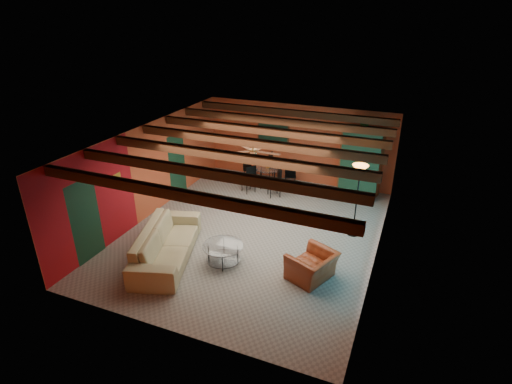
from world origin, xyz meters
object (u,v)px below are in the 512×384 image
at_px(armoire, 361,163).
at_px(potted_plant, 365,123).
at_px(dining_table, 268,174).
at_px(vase, 268,157).
at_px(sofa, 167,243).
at_px(coffee_table, 223,254).
at_px(floor_lamp, 357,201).
at_px(armchair, 312,266).

distance_m(armoire, potted_plant, 1.30).
height_order(dining_table, vase, vase).
bearing_deg(sofa, coffee_table, -94.41).
relative_size(dining_table, vase, 8.98).
relative_size(armoire, vase, 10.43).
bearing_deg(sofa, dining_table, -26.41).
xyz_separation_m(dining_table, potted_plant, (2.95, 0.63, 1.90)).
relative_size(armoire, floor_lamp, 1.07).
relative_size(coffee_table, dining_table, 0.53).
height_order(armchair, floor_lamp, floor_lamp).
distance_m(armoire, floor_lamp, 2.74).
height_order(sofa, coffee_table, sofa).
distance_m(coffee_table, dining_table, 4.70).
xyz_separation_m(armoire, floor_lamp, (0.34, -2.72, -0.07)).
xyz_separation_m(coffee_table, dining_table, (-0.62, 4.65, 0.23)).
bearing_deg(sofa, floor_lamp, -72.23).
bearing_deg(coffee_table, potted_plant, 66.27).
xyz_separation_m(coffee_table, armoire, (2.32, 5.28, 0.83)).
height_order(dining_table, potted_plant, potted_plant).
bearing_deg(potted_plant, coffee_table, -113.73).
distance_m(coffee_table, vase, 4.77).
xyz_separation_m(armoire, vase, (-2.95, -0.63, -0.01)).
height_order(coffee_table, dining_table, dining_table).
height_order(armchair, armoire, armoire).
bearing_deg(potted_plant, armchair, -92.20).
height_order(coffee_table, vase, vase).
bearing_deg(floor_lamp, armchair, -102.79).
bearing_deg(vase, dining_table, 0.00).
bearing_deg(floor_lamp, armoire, 97.09).
height_order(dining_table, floor_lamp, floor_lamp).
relative_size(sofa, dining_table, 1.52).
bearing_deg(coffee_table, floor_lamp, 43.99).
xyz_separation_m(armoire, potted_plant, (0.00, 0.00, 1.30)).
distance_m(armoire, vase, 3.01).
distance_m(floor_lamp, potted_plant, 3.06).
height_order(sofa, armchair, sofa).
height_order(armoire, floor_lamp, armoire).
distance_m(sofa, dining_table, 5.04).
bearing_deg(dining_table, potted_plant, 12.03).
xyz_separation_m(coffee_table, vase, (-0.62, 4.65, 0.82)).
xyz_separation_m(coffee_table, floor_lamp, (2.66, 2.57, 0.76)).
height_order(armchair, dining_table, dining_table).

